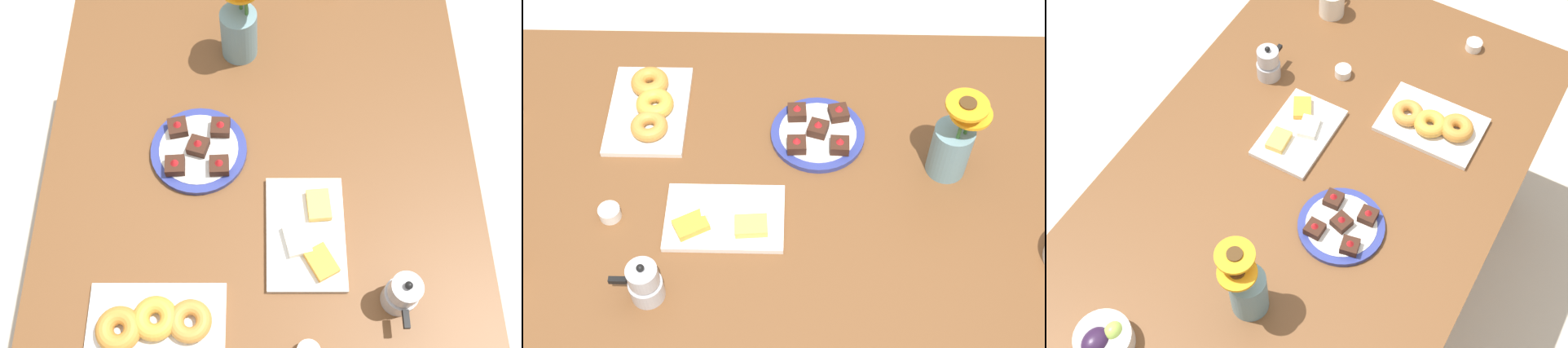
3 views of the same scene
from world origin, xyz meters
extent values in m
plane|color=beige|center=(0.00, 0.00, 0.00)|extent=(6.00, 6.00, 0.00)
cube|color=brown|center=(0.00, 0.00, 0.72)|extent=(1.60, 1.00, 0.04)
cube|color=brown|center=(-0.72, -0.42, 0.35)|extent=(0.07, 0.07, 0.70)
cube|color=brown|center=(-0.72, 0.42, 0.35)|extent=(0.07, 0.07, 0.70)
cube|color=white|center=(0.13, 0.10, 0.75)|extent=(0.26, 0.17, 0.01)
cube|color=#EFB74C|center=(0.07, 0.13, 0.76)|extent=(0.07, 0.06, 0.02)
cube|color=white|center=(0.15, 0.08, 0.76)|extent=(0.08, 0.06, 0.02)
cube|color=orange|center=(0.20, 0.13, 0.76)|extent=(0.09, 0.08, 0.02)
cube|color=white|center=(0.34, -0.21, 0.75)|extent=(0.19, 0.28, 0.01)
torus|color=#C78233|center=(0.34, -0.28, 0.77)|extent=(0.13, 0.13, 0.04)
torus|color=gold|center=(0.32, -0.21, 0.77)|extent=(0.13, 0.13, 0.04)
torus|color=#CA8438|center=(0.32, -0.14, 0.77)|extent=(0.12, 0.12, 0.03)
cylinder|color=navy|center=(-0.08, -0.14, 0.75)|extent=(0.22, 0.22, 0.01)
cylinder|color=white|center=(-0.08, -0.14, 0.75)|extent=(0.18, 0.18, 0.01)
cube|color=#381E14|center=(-0.13, -0.09, 0.77)|extent=(0.05, 0.05, 0.02)
cone|color=red|center=(-0.13, -0.09, 0.79)|extent=(0.02, 0.02, 0.01)
cube|color=#381E14|center=(-0.03, -0.09, 0.77)|extent=(0.05, 0.05, 0.02)
cone|color=red|center=(-0.03, -0.09, 0.79)|extent=(0.02, 0.02, 0.01)
cube|color=#381E14|center=(-0.13, -0.19, 0.77)|extent=(0.05, 0.05, 0.02)
cone|color=red|center=(-0.13, -0.19, 0.79)|extent=(0.02, 0.02, 0.01)
cube|color=#381E14|center=(-0.03, -0.19, 0.77)|extent=(0.05, 0.05, 0.02)
cone|color=red|center=(-0.03, -0.19, 0.79)|extent=(0.02, 0.02, 0.01)
cube|color=#381E14|center=(-0.08, -0.14, 0.77)|extent=(0.05, 0.05, 0.02)
cone|color=red|center=(-0.08, -0.14, 0.79)|extent=(0.02, 0.02, 0.01)
cylinder|color=#6B939E|center=(-0.37, -0.05, 0.81)|extent=(0.09, 0.09, 0.14)
cylinder|color=#B7B7BC|center=(0.27, 0.28, 0.77)|extent=(0.07, 0.07, 0.05)
cylinder|color=#B7B7BC|center=(0.27, 0.28, 0.79)|extent=(0.05, 0.05, 0.01)
cylinder|color=#B7B7BC|center=(0.27, 0.28, 0.82)|extent=(0.06, 0.06, 0.04)
sphere|color=black|center=(0.27, 0.28, 0.85)|extent=(0.02, 0.02, 0.02)
cube|color=black|center=(0.33, 0.28, 0.80)|extent=(0.04, 0.01, 0.01)
camera|label=1|loc=(0.57, 0.00, 1.94)|focal=40.00mm
camera|label=2|loc=(-0.02, 0.96, 2.08)|focal=50.00mm
camera|label=3|loc=(-0.91, -0.51, 2.37)|focal=50.00mm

